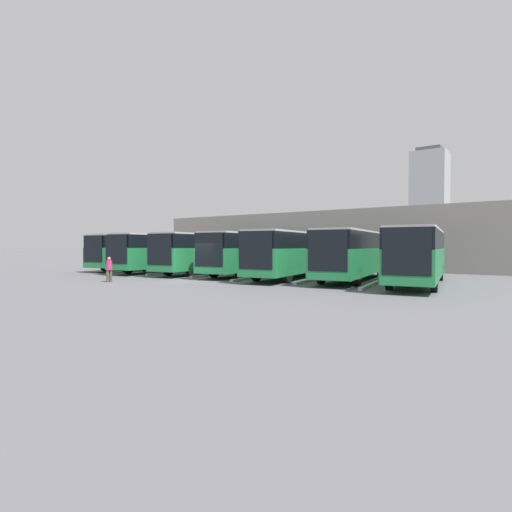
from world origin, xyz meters
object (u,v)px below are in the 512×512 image
Objects in this scene: bus_0 at (418,254)px; bus_1 at (354,253)px; bus_6 at (143,251)px; pedestrian at (109,269)px; bus_2 at (293,252)px; bus_4 at (207,251)px; bus_3 at (251,252)px; bus_5 at (168,251)px.

bus_1 is at bearing -17.31° from bus_0.
pedestrian is (-9.02, 10.07, -0.99)m from bus_6.
bus_0 reaches higher than pedestrian.
bus_2 and bus_4 have the same top height.
bus_3 is 1.00× the size of bus_5.
bus_2 is 4.34m from bus_3.
bus_6 is (17.14, -0.47, 0.00)m from bus_2.
bus_0 and bus_3 have the same top height.
bus_0 is 19.27m from pedestrian.
bus_4 and bus_6 have the same top height.
bus_2 is at bearing 153.35° from pedestrian.
bus_4 is at bearing 178.83° from bus_5.
bus_1 and bus_6 have the same top height.
bus_5 reaches higher than pedestrian.
pedestrian is at bearing 84.50° from bus_4.
bus_3 and bus_6 have the same top height.
bus_0 is 1.00× the size of bus_2.
bus_2 is 1.00× the size of bus_5.
pedestrian is at bearing 123.72° from bus_6.
bus_2 is at bearing -8.19° from bus_0.
pedestrian is (-0.45, 9.82, -0.99)m from bus_4.
bus_0 is at bearing 172.68° from bus_5.
bus_3 is at bearing 172.89° from bus_6.
bus_5 and bus_6 have the same top height.
bus_2 reaches higher than pedestrian.
bus_2 is (8.57, -0.01, 0.00)m from bus_0.
bus_6 is at bearing -9.83° from bus_4.
bus_1 and bus_2 have the same top height.
bus_2 is at bearing 170.44° from bus_4.
bus_4 is at bearing -1.69° from bus_3.
bus_1 is 7.69× the size of pedestrian.
bus_3 is 11.03m from pedestrian.
bus_5 is (8.57, 1.00, 0.00)m from bus_3.
bus_2 is 17.14m from bus_6.
bus_4 is (8.57, -0.22, 0.00)m from bus_2.
pedestrian is (3.84, 10.30, -0.99)m from bus_3.
bus_5 is (12.85, 0.31, 0.00)m from bus_2.
bus_3 is 8.63m from bus_5.
bus_5 is 1.00× the size of bus_6.
bus_1 is 1.00× the size of bus_6.
bus_3 and bus_4 have the same top height.
bus_1 and bus_3 have the same top height.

